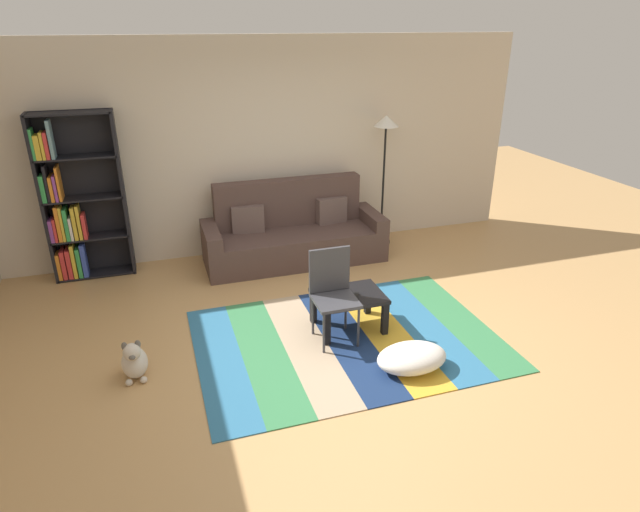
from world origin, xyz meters
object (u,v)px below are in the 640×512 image
at_px(standing_lamp, 385,138).
at_px(folding_chair, 333,288).
at_px(couch, 293,234).
at_px(pouf, 412,358).
at_px(dog, 134,361).
at_px(bookshelf, 75,206).
at_px(coffee_table, 349,301).
at_px(tv_remote, 357,296).

xyz_separation_m(standing_lamp, folding_chair, (-1.44, -2.10, -0.92)).
distance_m(couch, pouf, 2.70).
bearing_deg(dog, bookshelf, 103.23).
bearing_deg(standing_lamp, coffee_table, -121.68).
bearing_deg(couch, pouf, -82.58).
bearing_deg(tv_remote, folding_chair, -153.21).
bearing_deg(pouf, standing_lamp, 71.40).
distance_m(coffee_table, folding_chair, 0.31).
relative_size(pouf, folding_chair, 0.71).
bearing_deg(folding_chair, couch, 121.14).
distance_m(bookshelf, pouf, 4.19).
distance_m(standing_lamp, tv_remote, 2.63).
xyz_separation_m(bookshelf, pouf, (2.87, -2.96, -0.76)).
bearing_deg(couch, standing_lamp, 7.28).
bearing_deg(folding_chair, standing_lamp, 90.82).
bearing_deg(dog, pouf, -15.43).
height_order(pouf, tv_remote, tv_remote).
bearing_deg(tv_remote, pouf, -49.09).
distance_m(pouf, folding_chair, 0.97).
bearing_deg(bookshelf, folding_chair, -43.06).
height_order(coffee_table, tv_remote, tv_remote).
distance_m(couch, folding_chair, 1.95).
distance_m(bookshelf, standing_lamp, 3.87).
relative_size(tv_remote, folding_chair, 0.17).
bearing_deg(bookshelf, standing_lamp, -1.78).
height_order(coffee_table, standing_lamp, standing_lamp).
distance_m(dog, folding_chair, 1.87).
bearing_deg(coffee_table, pouf, -70.98).
xyz_separation_m(couch, tv_remote, (0.11, -1.92, 0.06)).
xyz_separation_m(coffee_table, standing_lamp, (1.24, 2.01, 1.14)).
xyz_separation_m(tv_remote, folding_chair, (-0.25, -0.01, 0.14)).
bearing_deg(folding_chair, coffee_table, 59.98).
distance_m(standing_lamp, folding_chair, 2.71).
xyz_separation_m(bookshelf, tv_remote, (2.63, -2.21, -0.49)).
relative_size(bookshelf, coffee_table, 2.87).
relative_size(bookshelf, standing_lamp, 1.12).
bearing_deg(bookshelf, couch, -6.46).
distance_m(couch, dog, 2.84).
height_order(standing_lamp, tv_remote, standing_lamp).
height_order(tv_remote, folding_chair, folding_chair).
bearing_deg(standing_lamp, tv_remote, -119.69).
relative_size(couch, standing_lamp, 1.30).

